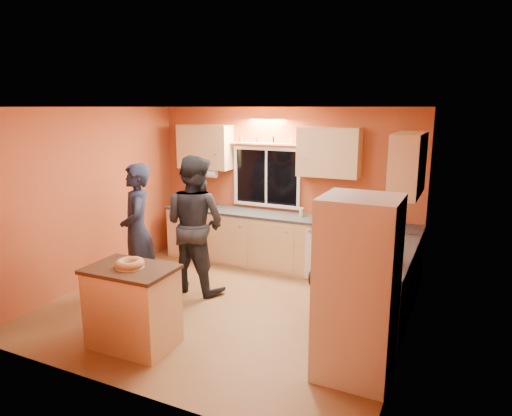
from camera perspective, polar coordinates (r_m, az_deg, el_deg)
The scene contains 14 objects.
ground at distance 6.21m, azimuth -3.75°, elevation -12.25°, with size 4.50×4.50×0.00m, color brown.
room_shell at distance 6.03m, azimuth -1.07°, elevation 3.15°, with size 4.54×4.04×2.61m.
back_counter at distance 7.48m, azimuth 2.62°, elevation -4.17°, with size 4.23×0.62×0.90m.
right_counter at distance 5.88m, azimuth 15.80°, elevation -9.39°, with size 0.62×1.84×0.90m.
refrigerator at distance 4.54m, azimuth 12.56°, elevation -9.79°, with size 0.72×0.70×1.80m, color silver.
island at distance 5.29m, azimuth -15.16°, elevation -11.76°, with size 0.96×0.66×0.91m.
bundt_pastry at distance 5.11m, azimuth -15.48°, elevation -6.70°, with size 0.31×0.31×0.09m, color #B5804A.
person_left at distance 6.49m, azimuth -14.61°, elevation -2.79°, with size 0.68×0.45×1.86m, color black.
person_center at distance 6.51m, azimuth -7.65°, elevation -2.01°, with size 0.95×0.74×1.95m, color black.
person_right at distance 5.16m, azimuth 9.53°, elevation -7.47°, with size 1.00×0.41×1.70m, color #383B25.
mixing_bowl at distance 6.98m, azimuth 10.78°, elevation -1.38°, with size 0.40×0.40×0.10m, color black.
utensil_crock at distance 8.00m, azimuth -6.63°, elevation 0.80°, with size 0.14×0.14×0.17m, color beige.
potted_plant at distance 5.40m, azimuth 15.69°, elevation -4.73°, with size 0.25×0.22×0.28m, color gray.
red_box at distance 5.53m, azimuth 15.78°, elevation -5.48°, with size 0.16×0.12×0.07m, color maroon.
Camera 1 is at (2.76, -4.92, 2.60)m, focal length 32.00 mm.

